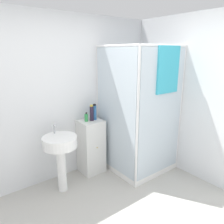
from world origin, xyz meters
name	(u,v)px	position (x,y,z in m)	size (l,w,h in m)	color
wall_back	(58,100)	(0.00, 1.70, 1.25)	(6.40, 0.06, 2.50)	silver
shower_enclosure	(139,138)	(1.11, 1.08, 0.55)	(0.99, 1.02, 2.05)	white
vanity_cabinet	(91,146)	(0.43, 1.49, 0.44)	(0.37, 0.37, 0.89)	silver
sink	(60,149)	(-0.19, 1.29, 0.65)	(0.47, 0.47, 0.96)	white
soap_dispenser	(86,118)	(0.37, 1.50, 0.95)	(0.05, 0.05, 0.15)	green
shampoo_bottle_tall_black	(92,113)	(0.46, 1.48, 1.01)	(0.06, 0.06, 0.26)	#281E33
shampoo_bottle_blue	(95,112)	(0.52, 1.50, 1.01)	(0.06, 0.06, 0.26)	#2D66A3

